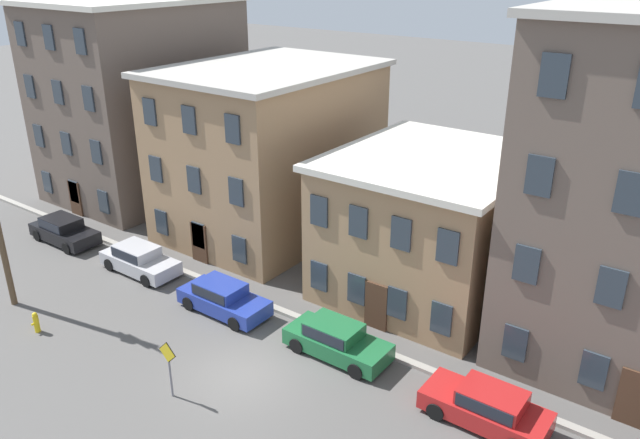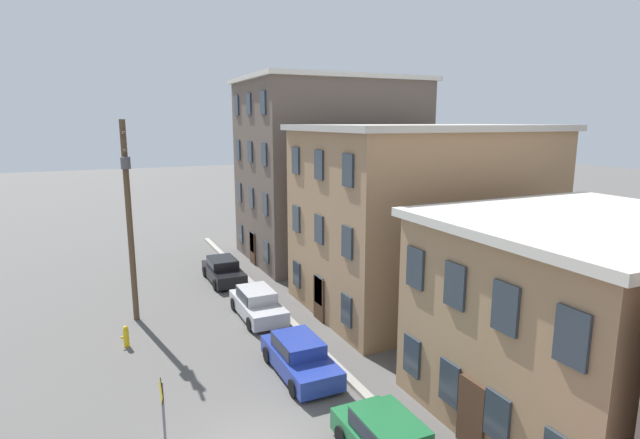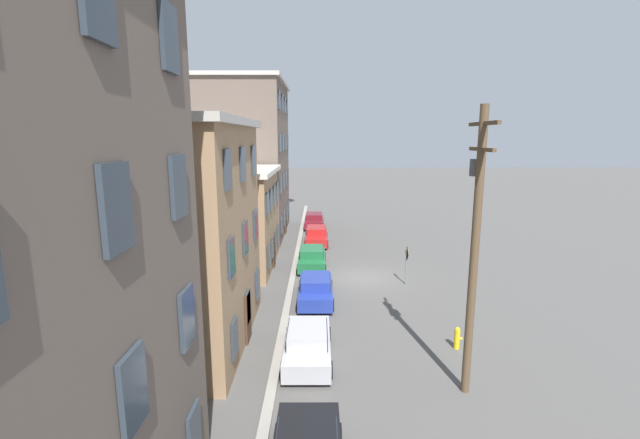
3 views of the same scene
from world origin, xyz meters
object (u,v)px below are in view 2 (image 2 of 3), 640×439
(utility_pole, at_px, (129,211))
(fire_hydrant, at_px, (126,336))
(car_black, at_px, (223,269))
(car_silver, at_px, (257,303))
(caution_sign, at_px, (162,403))
(car_blue, at_px, (299,355))

(utility_pole, distance_m, fire_hydrant, 5.93)
(car_black, height_order, utility_pole, utility_pole)
(car_silver, relative_size, caution_sign, 1.84)
(car_black, bearing_deg, car_blue, -0.53)
(car_blue, bearing_deg, fire_hydrant, -131.64)
(car_blue, relative_size, utility_pole, 0.45)
(car_black, bearing_deg, car_silver, 1.35)
(caution_sign, xyz_separation_m, fire_hydrant, (-8.06, -0.55, -1.10))
(car_black, relative_size, utility_pole, 0.45)
(fire_hydrant, bearing_deg, car_blue, 48.36)
(caution_sign, bearing_deg, car_blue, 116.20)
(car_black, height_order, caution_sign, caution_sign)
(caution_sign, bearing_deg, utility_pole, 179.33)
(car_blue, xyz_separation_m, fire_hydrant, (-5.36, -6.03, -0.27))
(car_silver, xyz_separation_m, car_blue, (6.25, -0.27, 0.00))
(caution_sign, bearing_deg, car_silver, 147.25)
(car_black, xyz_separation_m, fire_hydrant, (7.32, -6.15, -0.27))
(car_silver, xyz_separation_m, utility_pole, (-2.16, -5.62, 4.77))
(car_silver, bearing_deg, fire_hydrant, -82.03)
(utility_pole, bearing_deg, car_blue, 32.48)
(car_blue, distance_m, utility_pole, 11.05)
(car_black, bearing_deg, fire_hydrant, -40.02)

